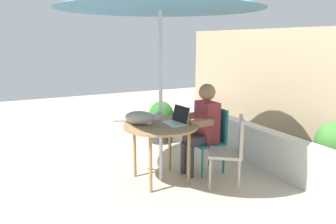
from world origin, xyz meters
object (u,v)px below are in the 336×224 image
potted_plant_by_chair (161,121)px  chair_empty (232,146)px  patio_table (161,130)px  cat (142,118)px  potted_plant_near_fence (331,151)px  laptop (177,119)px  person_seated (202,124)px  chair_occupied (212,135)px

potted_plant_by_chair → chair_empty: bearing=-0.0°
patio_table → chair_empty: (0.53, 0.71, -0.16)m
cat → potted_plant_near_fence: bearing=63.0°
laptop → cat: 0.44m
person_seated → potted_plant_by_chair: person_seated is taller
person_seated → cat: bearing=-97.2°
chair_empty → laptop: size_ratio=2.65×
laptop → potted_plant_by_chair: bearing=161.7°
potted_plant_near_fence → chair_empty: bearing=-110.5°
person_seated → cat: 0.84m
patio_table → cat: size_ratio=1.89×
patio_table → person_seated: 0.61m
chair_occupied → cat: 1.03m
chair_occupied → chair_empty: size_ratio=1.00×
chair_empty → cat: 1.16m
patio_table → chair_occupied: 0.79m
chair_empty → cat: size_ratio=1.76×
chair_occupied → potted_plant_near_fence: 1.51m
person_seated → cat: (-0.10, -0.82, 0.15)m
person_seated → laptop: person_seated is taller
chair_occupied → person_seated: (0.00, -0.16, 0.17)m
patio_table → person_seated: (0.00, 0.61, 0.01)m
chair_occupied → chair_empty: bearing=-6.3°
patio_table → chair_empty: bearing=53.5°
potted_plant_by_chair → person_seated: bearing=-3.8°
chair_occupied → person_seated: size_ratio=0.72×
patio_table → chair_empty: 0.90m
cat → potted_plant_near_fence: (1.08, 2.12, -0.42)m
chair_occupied → cat: size_ratio=1.76×
cat → potted_plant_by_chair: (-1.37, 0.92, -0.45)m
laptop → potted_plant_by_chair: (-1.52, 0.50, -0.43)m
chair_empty → potted_plant_by_chair: (-2.00, 0.00, -0.13)m
chair_empty → patio_table: bearing=-126.5°
laptop → potted_plant_by_chair: laptop is taller
chair_empty → potted_plant_by_chair: 2.01m
potted_plant_near_fence → potted_plant_by_chair: 2.73m
cat → potted_plant_near_fence: 2.42m
patio_table → cat: bearing=-116.6°
person_seated → cat: person_seated is taller
person_seated → potted_plant_near_fence: 1.65m
chair_occupied → potted_plant_by_chair: 1.48m
laptop → potted_plant_near_fence: 1.99m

